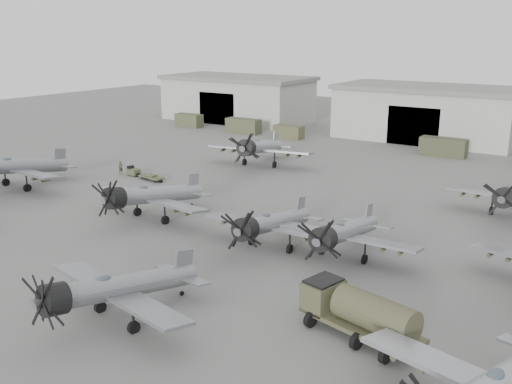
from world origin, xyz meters
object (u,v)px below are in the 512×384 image
Objects in this scene: aircraft_mid_1 at (149,196)px; fuel_tanker at (360,311)px; aircraft_mid_0 at (13,167)px; ground_crew at (121,168)px; aircraft_far_0 at (259,147)px; aircraft_extra_135 at (343,233)px; aircraft_mid_2 at (270,224)px; tug_trailer at (140,174)px; aircraft_near_1 at (112,289)px.

aircraft_mid_1 is 1.67× the size of fuel_tanker.
fuel_tanker is at bearing -9.07° from aircraft_mid_0.
aircraft_mid_0 is at bearing 172.59° from ground_crew.
aircraft_far_0 is 8.69× the size of ground_crew.
aircraft_mid_1 is at bearing 2.38° from aircraft_mid_0.
aircraft_extra_135 is (22.78, -22.96, -0.39)m from aircraft_far_0.
aircraft_mid_1 is 19.30m from aircraft_extra_135.
aircraft_mid_2 reaches higher than tug_trailer.
aircraft_mid_0 is 1.06× the size of aircraft_mid_1.
aircraft_mid_0 is 12.59m from ground_crew.
aircraft_far_0 is at bearing 144.26° from fuel_tanker.
aircraft_far_0 is at bearing 63.00° from tug_trailer.
fuel_tanker reaches higher than ground_crew.
aircraft_mid_0 is 46.42m from fuel_tanker.
fuel_tanker is at bearing -60.63° from aircraft_far_0.
aircraft_mid_0 is 29.74m from aircraft_far_0.
ground_crew is at bearing 68.88° from aircraft_mid_0.
aircraft_mid_1 is 8.01× the size of ground_crew.
aircraft_mid_0 is at bearing -136.26° from aircraft_far_0.
aircraft_mid_0 is at bearing -177.38° from fuel_tanker.
aircraft_near_1 reaches higher than tug_trailer.
aircraft_mid_2 is 29.58m from aircraft_far_0.
aircraft_mid_2 is 7.30× the size of ground_crew.
tug_trailer is (-24.42, 27.01, -1.79)m from aircraft_near_1.
aircraft_extra_135 reaches higher than fuel_tanker.
aircraft_extra_135 is at bearing 11.30° from aircraft_mid_2.
tug_trailer is at bearing 142.81° from aircraft_near_1.
tug_trailer is at bearing 161.01° from aircraft_extra_135.
aircraft_mid_1 is 19.35m from ground_crew.
aircraft_far_0 reaches higher than aircraft_extra_135.
aircraft_mid_1 is at bearing -93.16° from aircraft_far_0.
aircraft_far_0 is (-16.91, 24.27, 0.39)m from aircraft_mid_2.
fuel_tanker is 1.29× the size of tug_trailer.
aircraft_mid_0 reaches higher than aircraft_extra_135.
aircraft_mid_0 is 1.16× the size of aircraft_extra_135.
aircraft_near_1 is 38.63m from ground_crew.
aircraft_mid_0 is 1.16× the size of aircraft_mid_2.
ground_crew is (-27.65, 26.94, -1.42)m from aircraft_near_1.
ground_crew is at bearing 162.67° from aircraft_extra_135.
tug_trailer is at bearing 56.79° from aircraft_mid_0.
aircraft_mid_0 is 39.78m from aircraft_extra_135.
aircraft_near_1 is 18.38m from aircraft_extra_135.
aircraft_near_1 is at bearing -80.16° from aircraft_far_0.
tug_trailer is at bearing 143.08° from aircraft_mid_1.
aircraft_mid_1 is (20.50, 0.23, -0.15)m from aircraft_mid_0.
fuel_tanker is (13.09, 6.73, -0.59)m from aircraft_near_1.
aircraft_mid_0 is at bearing -117.26° from tug_trailer.
aircraft_mid_1 is at bearing -34.72° from tug_trailer.
tug_trailer is (-31.67, 10.12, -1.73)m from aircraft_extra_135.
aircraft_extra_135 is (7.25, 16.89, -0.06)m from aircraft_near_1.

